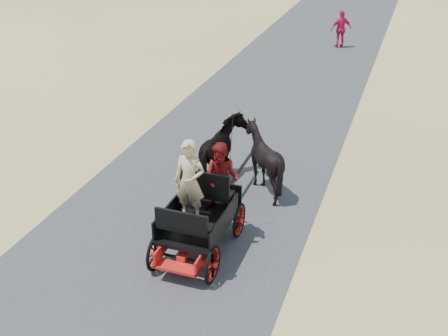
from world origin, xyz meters
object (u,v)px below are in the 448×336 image
(carriage, at_px, (199,236))
(horse_right, at_px, (263,159))
(horse_left, at_px, (222,153))
(pedestrian, at_px, (341,29))

(carriage, height_order, horse_right, horse_right)
(carriage, xyz_separation_m, horse_right, (0.55, 3.00, 0.49))
(horse_left, bearing_deg, carriage, 100.39)
(horse_right, bearing_deg, carriage, 79.61)
(carriage, xyz_separation_m, pedestrian, (0.29, 17.19, 0.50))
(carriage, distance_m, horse_right, 3.09)
(carriage, bearing_deg, horse_left, 100.39)
(horse_right, xyz_separation_m, pedestrian, (-0.26, 14.19, 0.01))
(horse_right, relative_size, pedestrian, 0.98)
(carriage, distance_m, pedestrian, 17.20)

